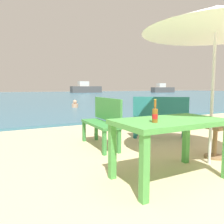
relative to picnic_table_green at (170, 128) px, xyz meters
name	(u,v)px	position (x,y,z in m)	size (l,w,h in m)	color
sea_water	(19,96)	(0.82, 29.34, -0.61)	(120.00, 50.00, 0.08)	#386B84
picnic_table_green	(170,128)	(0.00, 0.00, 0.00)	(1.40, 0.80, 0.76)	#4C9E47
beer_bottle_amber	(155,114)	(-0.33, -0.10, 0.20)	(0.07, 0.07, 0.26)	brown
patio_umbrella	(216,19)	(0.92, 0.13, 1.47)	(2.10, 2.10, 2.30)	silver
side_table_wood	(215,137)	(1.24, 0.29, -0.30)	(0.44, 0.44, 0.54)	olive
bench_teal_center	(160,115)	(1.34, 1.78, -0.11)	(1.17, 1.02, 0.95)	#237275
bench_green_right	(103,119)	(-0.08, 1.79, -0.11)	(0.41, 1.21, 0.95)	#3D8C42
swimmer_person	(75,105)	(1.83, 9.31, -0.41)	(0.34, 0.34, 0.41)	tan
boat_barge	(86,89)	(14.60, 40.89, 0.26)	(6.35, 1.73, 2.31)	#4C4C4C
boat_cargo_ship	(163,89)	(29.79, 34.84, 0.13)	(5.35, 1.46, 1.94)	#4C4C4C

